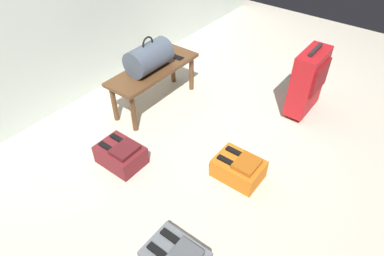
# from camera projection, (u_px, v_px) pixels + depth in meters

# --- Properties ---
(ground_plane) EXTENTS (6.60, 6.60, 0.00)m
(ground_plane) POSITION_uv_depth(u_px,v_px,m) (220.00, 138.00, 3.11)
(ground_plane) COLOR beige
(bench) EXTENTS (1.00, 0.36, 0.43)m
(bench) POSITION_uv_depth(u_px,v_px,m) (154.00, 73.00, 3.29)
(bench) COLOR brown
(bench) RESTS_ON ground
(duffel_bag_slate) EXTENTS (0.44, 0.26, 0.34)m
(duffel_bag_slate) POSITION_uv_depth(u_px,v_px,m) (149.00, 57.00, 3.13)
(duffel_bag_slate) COLOR #475160
(duffel_bag_slate) RESTS_ON bench
(cell_phone) EXTENTS (0.07, 0.14, 0.01)m
(cell_phone) POSITION_uv_depth(u_px,v_px,m) (177.00, 57.00, 3.40)
(cell_phone) COLOR black
(cell_phone) RESTS_ON bench
(suitcase_upright_red) EXTENTS (0.44, 0.22, 0.71)m
(suitcase_upright_red) POSITION_uv_depth(u_px,v_px,m) (308.00, 81.00, 3.19)
(suitcase_upright_red) COLOR red
(suitcase_upright_red) RESTS_ON ground
(backpack_orange) EXTENTS (0.28, 0.38, 0.21)m
(backpack_orange) POSITION_uv_depth(u_px,v_px,m) (239.00, 168.00, 2.69)
(backpack_orange) COLOR orange
(backpack_orange) RESTS_ON ground
(backpack_maroon) EXTENTS (0.28, 0.38, 0.21)m
(backpack_maroon) POSITION_uv_depth(u_px,v_px,m) (121.00, 154.00, 2.81)
(backpack_maroon) COLOR maroon
(backpack_maroon) RESTS_ON ground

